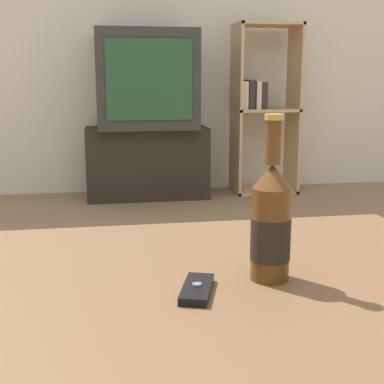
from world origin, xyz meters
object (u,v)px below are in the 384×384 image
Objects in this scene: bookshelf at (262,107)px; beer_bottle at (271,224)px; television at (146,80)px; cell_phone at (197,289)px; tv_stand at (147,162)px.

bookshelf reaches higher than beer_bottle.
bookshelf is 2.94m from beer_bottle.
beer_bottle is at bearing -90.31° from television.
bookshelf is at bearing 88.80° from cell_phone.
beer_bottle is (-0.02, -2.77, -0.24)m from television.
tv_stand is 0.56m from television.
beer_bottle is (-0.02, -2.78, 0.32)m from tv_stand.
bookshelf is (0.83, 0.04, 0.37)m from tv_stand.
beer_bottle is 2.33× the size of cell_phone.
television reaches higher than cell_phone.
cell_phone is at bearing -93.14° from tv_stand.
cell_phone is (-0.14, -0.04, -0.10)m from beer_bottle.
beer_bottle is 0.17m from cell_phone.
tv_stand is 2.79× the size of beer_bottle.
beer_bottle reaches higher than cell_phone.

